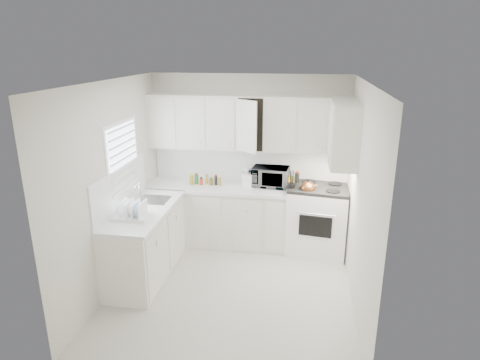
% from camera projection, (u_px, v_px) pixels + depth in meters
% --- Properties ---
extents(floor, '(3.20, 3.20, 0.00)m').
position_uv_depth(floor, '(232.00, 289.00, 5.40)').
color(floor, beige).
rests_on(floor, ground).
extents(ceiling, '(3.20, 3.20, 0.00)m').
position_uv_depth(ceiling, '(230.00, 82.00, 4.61)').
color(ceiling, white).
rests_on(ceiling, ground).
extents(wall_back, '(3.00, 0.00, 3.00)m').
position_uv_depth(wall_back, '(249.00, 160.00, 6.51)').
color(wall_back, beige).
rests_on(wall_back, ground).
extents(wall_front, '(3.00, 0.00, 3.00)m').
position_uv_depth(wall_front, '(197.00, 257.00, 3.50)').
color(wall_front, beige).
rests_on(wall_front, ground).
extents(wall_left, '(0.00, 3.20, 3.20)m').
position_uv_depth(wall_left, '(112.00, 187.00, 5.22)').
color(wall_left, beige).
rests_on(wall_left, ground).
extents(wall_right, '(0.00, 3.20, 3.20)m').
position_uv_depth(wall_right, '(360.00, 200.00, 4.78)').
color(wall_right, beige).
rests_on(wall_right, ground).
extents(window_blinds, '(0.06, 0.96, 1.06)m').
position_uv_depth(window_blinds, '(124.00, 161.00, 5.48)').
color(window_blinds, white).
rests_on(window_blinds, wall_left).
extents(lower_cabinets_back, '(2.22, 0.60, 0.90)m').
position_uv_depth(lower_cabinets_back, '(221.00, 216.00, 6.54)').
color(lower_cabinets_back, beige).
rests_on(lower_cabinets_back, floor).
extents(lower_cabinets_left, '(0.60, 1.60, 0.90)m').
position_uv_depth(lower_cabinets_left, '(146.00, 244.00, 5.63)').
color(lower_cabinets_left, beige).
rests_on(lower_cabinets_left, floor).
extents(countertop_back, '(2.24, 0.64, 0.05)m').
position_uv_depth(countertop_back, '(221.00, 188.00, 6.39)').
color(countertop_back, silver).
rests_on(countertop_back, lower_cabinets_back).
extents(countertop_left, '(0.64, 1.62, 0.05)m').
position_uv_depth(countertop_left, '(144.00, 211.00, 5.48)').
color(countertop_left, silver).
rests_on(countertop_left, lower_cabinets_left).
extents(backsplash_back, '(2.98, 0.02, 0.55)m').
position_uv_depth(backsplash_back, '(249.00, 164.00, 6.52)').
color(backsplash_back, silver).
rests_on(backsplash_back, wall_back).
extents(backsplash_left, '(0.02, 1.60, 0.55)m').
position_uv_depth(backsplash_left, '(121.00, 188.00, 5.43)').
color(backsplash_left, silver).
rests_on(backsplash_left, wall_left).
extents(upper_cabinets_back, '(3.00, 0.33, 0.80)m').
position_uv_depth(upper_cabinets_back, '(248.00, 149.00, 6.29)').
color(upper_cabinets_back, beige).
rests_on(upper_cabinets_back, wall_back).
extents(upper_cabinets_right, '(0.33, 0.90, 0.80)m').
position_uv_depth(upper_cabinets_right, '(342.00, 164.00, 5.51)').
color(upper_cabinets_right, beige).
rests_on(upper_cabinets_right, wall_right).
extents(sink, '(0.42, 0.38, 0.30)m').
position_uv_depth(sink, '(153.00, 192.00, 5.77)').
color(sink, gray).
rests_on(sink, countertop_left).
extents(stove, '(0.95, 0.82, 1.32)m').
position_uv_depth(stove, '(319.00, 210.00, 6.21)').
color(stove, white).
rests_on(stove, floor).
extents(tea_kettle, '(0.27, 0.23, 0.25)m').
position_uv_depth(tea_kettle, '(308.00, 187.00, 5.97)').
color(tea_kettle, brown).
rests_on(tea_kettle, stove).
extents(frying_pan, '(0.43, 0.52, 0.04)m').
position_uv_depth(frying_pan, '(332.00, 188.00, 6.25)').
color(frying_pan, black).
rests_on(frying_pan, stove).
extents(microwave, '(0.56, 0.35, 0.36)m').
position_uv_depth(microwave, '(270.00, 175.00, 6.33)').
color(microwave, gray).
rests_on(microwave, countertop_back).
extents(rice_cooker, '(0.31, 0.31, 0.24)m').
position_uv_depth(rice_cooker, '(250.00, 178.00, 6.37)').
color(rice_cooker, white).
rests_on(rice_cooker, countertop_back).
extents(paper_towel, '(0.12, 0.12, 0.27)m').
position_uv_depth(paper_towel, '(247.00, 176.00, 6.43)').
color(paper_towel, white).
rests_on(paper_towel, countertop_back).
extents(utensil_crock, '(0.13, 0.13, 0.35)m').
position_uv_depth(utensil_crock, '(291.00, 181.00, 6.02)').
color(utensil_crock, black).
rests_on(utensil_crock, countertop_back).
extents(dish_rack, '(0.44, 0.33, 0.24)m').
position_uv_depth(dish_rack, '(132.00, 209.00, 5.16)').
color(dish_rack, white).
rests_on(dish_rack, countertop_left).
extents(spice_left_0, '(0.06, 0.06, 0.13)m').
position_uv_depth(spice_left_0, '(193.00, 178.00, 6.55)').
color(spice_left_0, olive).
rests_on(spice_left_0, countertop_back).
extents(spice_left_1, '(0.06, 0.06, 0.13)m').
position_uv_depth(spice_left_1, '(197.00, 180.00, 6.46)').
color(spice_left_1, '#2A7828').
rests_on(spice_left_1, countertop_back).
extents(spice_left_2, '(0.06, 0.06, 0.13)m').
position_uv_depth(spice_left_2, '(203.00, 178.00, 6.53)').
color(spice_left_2, '#B53318').
rests_on(spice_left_2, countertop_back).
extents(spice_left_3, '(0.06, 0.06, 0.13)m').
position_uv_depth(spice_left_3, '(206.00, 180.00, 6.43)').
color(spice_left_3, yellow).
rests_on(spice_left_3, countertop_back).
extents(spice_left_4, '(0.06, 0.06, 0.13)m').
position_uv_depth(spice_left_4, '(212.00, 179.00, 6.51)').
color(spice_left_4, brown).
rests_on(spice_left_4, countertop_back).
extents(spice_left_5, '(0.06, 0.06, 0.13)m').
position_uv_depth(spice_left_5, '(216.00, 181.00, 6.41)').
color(spice_left_5, black).
rests_on(spice_left_5, countertop_back).
extents(spice_left_6, '(0.06, 0.06, 0.13)m').
position_uv_depth(spice_left_6, '(222.00, 179.00, 6.48)').
color(spice_left_6, olive).
rests_on(spice_left_6, countertop_back).
extents(sauce_right_0, '(0.06, 0.06, 0.19)m').
position_uv_depth(sauce_right_0, '(285.00, 180.00, 6.37)').
color(sauce_right_0, '#B53318').
rests_on(sauce_right_0, countertop_back).
extents(sauce_right_1, '(0.06, 0.06, 0.19)m').
position_uv_depth(sauce_right_1, '(289.00, 181.00, 6.30)').
color(sauce_right_1, yellow).
rests_on(sauce_right_1, countertop_back).
extents(sauce_right_2, '(0.06, 0.06, 0.19)m').
position_uv_depth(sauce_right_2, '(293.00, 180.00, 6.35)').
color(sauce_right_2, brown).
rests_on(sauce_right_2, countertop_back).
extents(sauce_right_3, '(0.06, 0.06, 0.19)m').
position_uv_depth(sauce_right_3, '(296.00, 181.00, 6.29)').
color(sauce_right_3, black).
rests_on(sauce_right_3, countertop_back).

